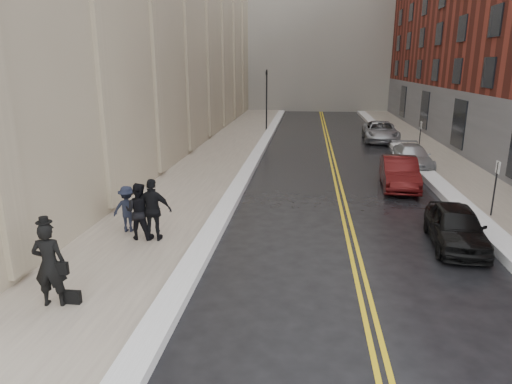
% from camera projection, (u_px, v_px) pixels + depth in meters
% --- Properties ---
extents(ground, '(160.00, 160.00, 0.00)m').
position_uv_depth(ground, '(261.00, 320.00, 10.41)').
color(ground, black).
rests_on(ground, ground).
extents(sidewalk_left, '(4.00, 64.00, 0.15)m').
position_uv_depth(sidewalk_left, '(211.00, 165.00, 26.18)').
color(sidewalk_left, gray).
rests_on(sidewalk_left, ground).
extents(sidewalk_right, '(3.00, 64.00, 0.15)m').
position_uv_depth(sidewalk_right, '(456.00, 170.00, 24.72)').
color(sidewalk_right, gray).
rests_on(sidewalk_right, ground).
extents(lane_stripe_a, '(0.12, 64.00, 0.01)m').
position_uv_depth(lane_stripe_a, '(332.00, 169.00, 25.46)').
color(lane_stripe_a, gold).
rests_on(lane_stripe_a, ground).
extents(lane_stripe_b, '(0.12, 64.00, 0.01)m').
position_uv_depth(lane_stripe_b, '(337.00, 169.00, 25.43)').
color(lane_stripe_b, gold).
rests_on(lane_stripe_b, ground).
extents(snow_ridge_left, '(0.70, 60.80, 0.26)m').
position_uv_depth(snow_ridge_left, '(251.00, 165.00, 25.92)').
color(snow_ridge_left, white).
rests_on(snow_ridge_left, ground).
extents(snow_ridge_right, '(0.85, 60.80, 0.30)m').
position_uv_depth(snow_ridge_right, '(421.00, 168.00, 24.90)').
color(snow_ridge_right, white).
rests_on(snow_ridge_right, ground).
extents(traffic_signal, '(0.18, 0.15, 5.20)m').
position_uv_depth(traffic_signal, '(267.00, 95.00, 38.55)').
color(traffic_signal, black).
rests_on(traffic_signal, ground).
extents(parking_sign_near, '(0.06, 0.35, 2.23)m').
position_uv_depth(parking_sign_near, '(495.00, 184.00, 16.84)').
color(parking_sign_near, black).
rests_on(parking_sign_near, ground).
extents(parking_sign_far, '(0.06, 0.35, 2.23)m').
position_uv_depth(parking_sign_far, '(420.00, 136.00, 28.32)').
color(parking_sign_far, black).
rests_on(parking_sign_far, ground).
extents(car_black, '(1.86, 3.98, 1.32)m').
position_uv_depth(car_black, '(456.00, 227.00, 14.50)').
color(car_black, black).
rests_on(car_black, ground).
extents(car_maroon, '(1.87, 4.51, 1.45)m').
position_uv_depth(car_maroon, '(399.00, 173.00, 21.38)').
color(car_maroon, '#3F0B0B').
rests_on(car_maroon, ground).
extents(car_silver_near, '(1.90, 4.41, 1.27)m').
position_uv_depth(car_silver_near, '(412.00, 157.00, 25.53)').
color(car_silver_near, '#ACB0B4').
rests_on(car_silver_near, ground).
extents(car_silver_far, '(2.70, 5.44, 1.48)m').
position_uv_depth(car_silver_far, '(380.00, 131.00, 34.36)').
color(car_silver_far, '#96989E').
rests_on(car_silver_far, ground).
extents(pedestrian_main, '(0.81, 0.59, 2.06)m').
position_uv_depth(pedestrian_main, '(49.00, 264.00, 10.53)').
color(pedestrian_main, black).
rests_on(pedestrian_main, sidewalk_left).
extents(pedestrian_a, '(0.92, 0.73, 1.87)m').
position_uv_depth(pedestrian_a, '(139.00, 211.00, 14.65)').
color(pedestrian_a, black).
rests_on(pedestrian_a, sidewalk_left).
extents(pedestrian_b, '(1.04, 0.61, 1.58)m').
position_uv_depth(pedestrian_b, '(128.00, 209.00, 15.35)').
color(pedestrian_b, '#1B2032').
rests_on(pedestrian_b, sidewalk_left).
extents(pedestrian_c, '(1.19, 0.50, 2.03)m').
position_uv_depth(pedestrian_c, '(153.00, 210.00, 14.50)').
color(pedestrian_c, black).
rests_on(pedestrian_c, sidewalk_left).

